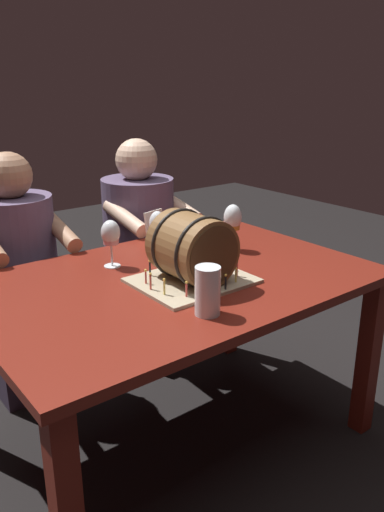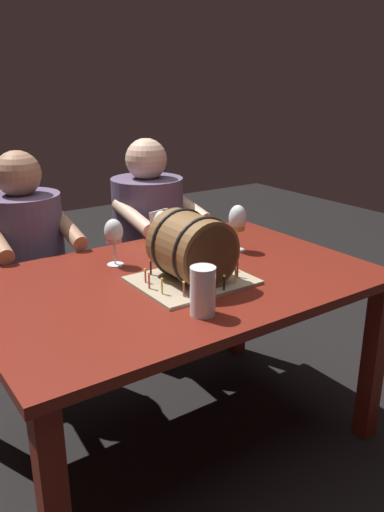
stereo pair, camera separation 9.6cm
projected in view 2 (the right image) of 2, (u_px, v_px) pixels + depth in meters
name	position (u px, v px, depth m)	size (l,w,h in m)	color
ground_plane	(178.00, 438.00, 2.16)	(8.00, 8.00, 0.00)	black
dining_table	(176.00, 300.00, 1.95)	(1.46, 0.97, 0.73)	maroon
barrel_cake	(192.00, 250.00, 1.83)	(0.40, 0.33, 0.26)	tan
wine_glass_rose	(114.00, 234.00, 1.99)	(0.07, 0.07, 0.19)	white
wine_glass_red	(162.00, 225.00, 2.12)	(0.07, 0.07, 0.19)	white
wine_glass_amber	(238.00, 220.00, 2.17)	(0.08, 0.08, 0.20)	white
beer_pint	(203.00, 294.00, 1.59)	(0.08, 0.08, 0.16)	white
menu_card	(161.00, 228.00, 2.25)	(0.11, 0.01, 0.16)	silver
person_seated_left	(30.00, 282.00, 2.40)	(0.39, 0.47, 1.14)	#372D40
person_seated_right	(149.00, 253.00, 2.74)	(0.41, 0.49, 1.15)	#372D40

